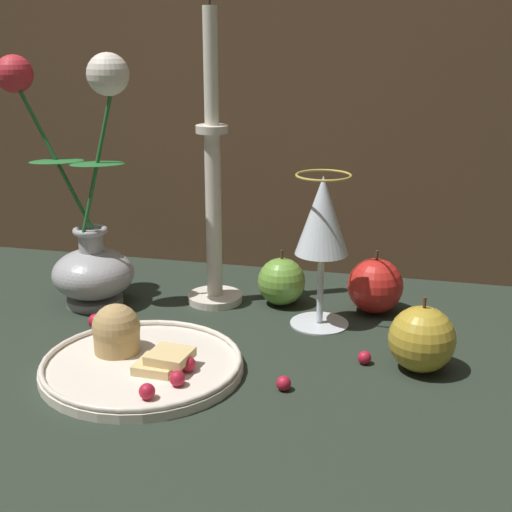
{
  "coord_description": "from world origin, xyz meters",
  "views": [
    {
      "loc": [
        0.23,
        -0.75,
        0.36
      ],
      "look_at": [
        0.04,
        0.03,
        0.1
      ],
      "focal_mm": 50.0,
      "sensor_mm": 36.0,
      "label": 1
    }
  ],
  "objects_px": {
    "candlestick": "(213,200)",
    "apple_near_glass": "(422,339)",
    "apple_at_table_edge": "(375,286)",
    "wine_glass": "(322,222)",
    "plate_with_pastries": "(137,357)",
    "vase": "(87,232)",
    "apple_beside_vase": "(281,281)"
  },
  "relations": [
    {
      "from": "wine_glass",
      "to": "apple_beside_vase",
      "type": "relative_size",
      "value": 2.52
    },
    {
      "from": "apple_beside_vase",
      "to": "plate_with_pastries",
      "type": "bearing_deg",
      "value": -116.3
    },
    {
      "from": "apple_beside_vase",
      "to": "apple_near_glass",
      "type": "height_order",
      "value": "apple_near_glass"
    },
    {
      "from": "candlestick",
      "to": "wine_glass",
      "type": "bearing_deg",
      "value": -16.56
    },
    {
      "from": "wine_glass",
      "to": "apple_at_table_edge",
      "type": "xyz_separation_m",
      "value": [
        0.06,
        0.06,
        -0.1
      ]
    },
    {
      "from": "vase",
      "to": "candlestick",
      "type": "height_order",
      "value": "candlestick"
    },
    {
      "from": "candlestick",
      "to": "apple_beside_vase",
      "type": "xyz_separation_m",
      "value": [
        0.09,
        0.01,
        -0.11
      ]
    },
    {
      "from": "plate_with_pastries",
      "to": "apple_at_table_edge",
      "type": "xyz_separation_m",
      "value": [
        0.24,
        0.23,
        0.02
      ]
    },
    {
      "from": "plate_with_pastries",
      "to": "apple_at_table_edge",
      "type": "distance_m",
      "value": 0.33
    },
    {
      "from": "wine_glass",
      "to": "plate_with_pastries",
      "type": "bearing_deg",
      "value": -135.4
    },
    {
      "from": "plate_with_pastries",
      "to": "apple_near_glass",
      "type": "bearing_deg",
      "value": 13.52
    },
    {
      "from": "wine_glass",
      "to": "candlestick",
      "type": "xyz_separation_m",
      "value": [
        -0.15,
        0.04,
        0.01
      ]
    },
    {
      "from": "vase",
      "to": "candlestick",
      "type": "distance_m",
      "value": 0.17
    },
    {
      "from": "vase",
      "to": "apple_at_table_edge",
      "type": "xyz_separation_m",
      "value": [
        0.37,
        0.06,
        -0.07
      ]
    },
    {
      "from": "apple_beside_vase",
      "to": "apple_at_table_edge",
      "type": "height_order",
      "value": "apple_at_table_edge"
    },
    {
      "from": "plate_with_pastries",
      "to": "apple_at_table_edge",
      "type": "relative_size",
      "value": 2.61
    },
    {
      "from": "apple_near_glass",
      "to": "apple_at_table_edge",
      "type": "xyz_separation_m",
      "value": [
        -0.06,
        0.16,
        -0.0
      ]
    },
    {
      "from": "plate_with_pastries",
      "to": "apple_beside_vase",
      "type": "relative_size",
      "value": 2.89
    },
    {
      "from": "vase",
      "to": "plate_with_pastries",
      "type": "distance_m",
      "value": 0.23
    },
    {
      "from": "candlestick",
      "to": "apple_near_glass",
      "type": "relative_size",
      "value": 4.64
    },
    {
      "from": "wine_glass",
      "to": "apple_at_table_edge",
      "type": "relative_size",
      "value": 2.27
    },
    {
      "from": "plate_with_pastries",
      "to": "apple_beside_vase",
      "type": "bearing_deg",
      "value": 63.7
    },
    {
      "from": "vase",
      "to": "plate_with_pastries",
      "type": "xyz_separation_m",
      "value": [
        0.14,
        -0.17,
        -0.09
      ]
    },
    {
      "from": "vase",
      "to": "apple_near_glass",
      "type": "distance_m",
      "value": 0.45
    },
    {
      "from": "wine_glass",
      "to": "apple_at_table_edge",
      "type": "bearing_deg",
      "value": 42.38
    },
    {
      "from": "candlestick",
      "to": "vase",
      "type": "bearing_deg",
      "value": -162.7
    },
    {
      "from": "plate_with_pastries",
      "to": "apple_at_table_edge",
      "type": "bearing_deg",
      "value": 44.02
    },
    {
      "from": "candlestick",
      "to": "apple_near_glass",
      "type": "height_order",
      "value": "candlestick"
    },
    {
      "from": "candlestick",
      "to": "apple_at_table_edge",
      "type": "relative_size",
      "value": 4.65
    },
    {
      "from": "wine_glass",
      "to": "candlestick",
      "type": "distance_m",
      "value": 0.16
    },
    {
      "from": "apple_near_glass",
      "to": "plate_with_pastries",
      "type": "bearing_deg",
      "value": -166.48
    },
    {
      "from": "candlestick",
      "to": "apple_beside_vase",
      "type": "relative_size",
      "value": 5.16
    }
  ]
}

